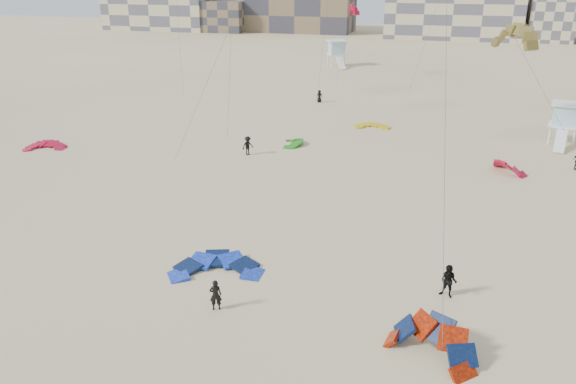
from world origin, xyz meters
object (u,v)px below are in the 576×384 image
(kite_ground_blue, at_px, (216,271))
(lifeguard_tower_near, at_px, (564,123))
(kite_ground_orange, at_px, (429,355))
(kitesurfer_main, at_px, (216,295))

(kite_ground_blue, distance_m, lifeguard_tower_near, 40.03)
(kite_ground_orange, height_order, kitesurfer_main, kite_ground_orange)
(kite_ground_orange, relative_size, lifeguard_tower_near, 0.73)
(kitesurfer_main, bearing_deg, lifeguard_tower_near, -143.35)
(kite_ground_orange, relative_size, kitesurfer_main, 2.53)
(kite_ground_orange, height_order, lifeguard_tower_near, lifeguard_tower_near)
(lifeguard_tower_near, bearing_deg, kite_ground_blue, -113.18)
(kite_ground_orange, distance_m, kitesurfer_main, 10.59)
(kite_ground_blue, height_order, lifeguard_tower_near, lifeguard_tower_near)
(kitesurfer_main, bearing_deg, kite_ground_orange, 153.12)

